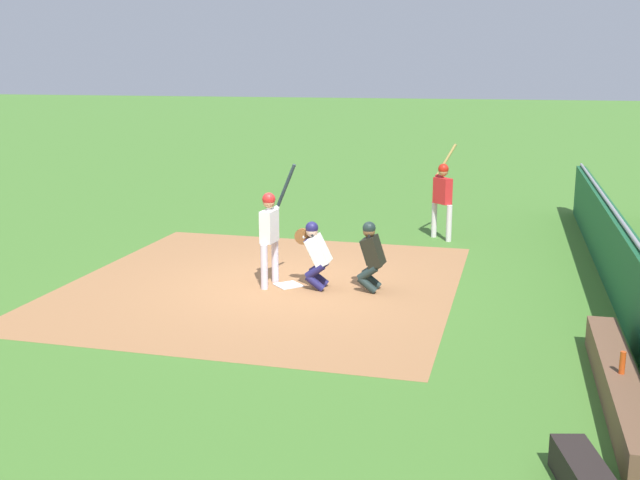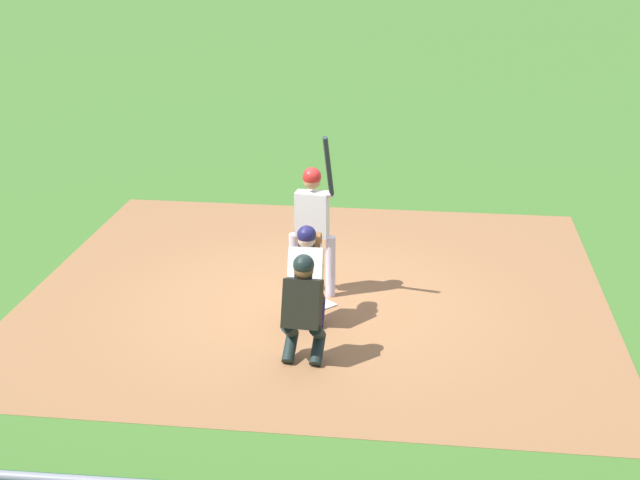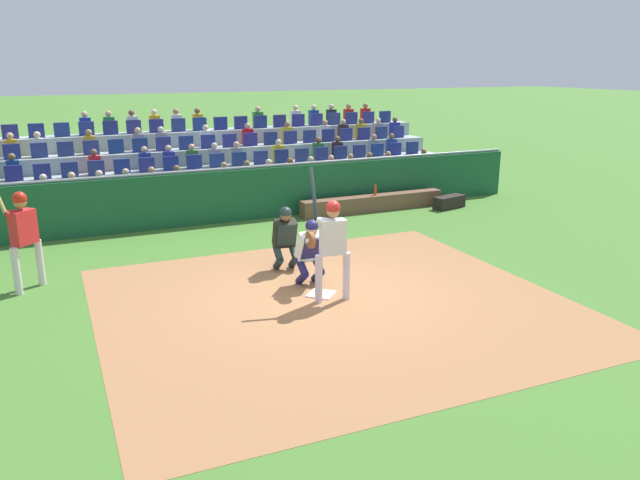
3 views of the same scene
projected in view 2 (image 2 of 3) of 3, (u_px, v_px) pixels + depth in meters
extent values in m
plane|color=#44752B|center=(314.00, 305.00, 11.68)|extent=(160.00, 160.00, 0.00)
cube|color=#9E6B43|center=(318.00, 290.00, 12.15)|extent=(7.82, 7.32, 0.01)
cube|color=white|center=(314.00, 304.00, 11.68)|extent=(0.62, 0.62, 0.02)
cylinder|color=silver|center=(294.00, 264.00, 11.91)|extent=(0.14, 0.14, 0.84)
cylinder|color=silver|center=(331.00, 267.00, 11.81)|extent=(0.14, 0.14, 0.84)
cube|color=silver|center=(312.00, 214.00, 11.61)|extent=(0.44, 0.27, 0.60)
sphere|color=tan|center=(312.00, 181.00, 11.46)|extent=(0.22, 0.22, 0.22)
sphere|color=red|center=(312.00, 177.00, 11.44)|extent=(0.24, 0.24, 0.24)
cylinder|color=silver|center=(315.00, 194.00, 11.48)|extent=(0.46, 0.19, 0.14)
cylinder|color=silver|center=(328.00, 195.00, 11.44)|extent=(0.17, 0.16, 0.13)
cylinder|color=#1B282A|center=(328.00, 166.00, 11.10)|extent=(0.12, 0.42, 0.85)
sphere|color=black|center=(332.00, 194.00, 11.40)|extent=(0.06, 0.06, 0.06)
cylinder|color=#1E1C4F|center=(293.00, 312.00, 11.13)|extent=(0.14, 0.38, 0.34)
cylinder|color=#1E1C4F|center=(293.00, 296.00, 11.05)|extent=(0.14, 0.38, 0.33)
cylinder|color=#1E1C4F|center=(319.00, 313.00, 11.10)|extent=(0.14, 0.38, 0.34)
cylinder|color=#1E1C4F|center=(319.00, 297.00, 11.02)|extent=(0.14, 0.38, 0.33)
cube|color=white|center=(306.00, 270.00, 10.89)|extent=(0.42, 0.46, 0.60)
cube|color=#1E1C4F|center=(307.00, 267.00, 10.99)|extent=(0.38, 0.25, 0.44)
sphere|color=#CFA48D|center=(307.00, 240.00, 10.88)|extent=(0.22, 0.22, 0.22)
cube|color=black|center=(307.00, 240.00, 10.88)|extent=(0.20, 0.13, 0.19)
sphere|color=#1E1C4F|center=(307.00, 235.00, 10.86)|extent=(0.24, 0.24, 0.24)
cylinder|color=brown|center=(318.00, 244.00, 11.10)|extent=(0.07, 0.30, 0.30)
cylinder|color=white|center=(319.00, 255.00, 10.96)|extent=(0.16, 0.40, 0.22)
cylinder|color=#1D2B29|center=(290.00, 347.00, 10.23)|extent=(0.17, 0.39, 0.34)
cylinder|color=#1D2B29|center=(290.00, 330.00, 10.15)|extent=(0.17, 0.39, 0.33)
cylinder|color=#1D2B29|center=(318.00, 350.00, 10.17)|extent=(0.17, 0.39, 0.34)
cylinder|color=#1D2B29|center=(318.00, 332.00, 10.09)|extent=(0.17, 0.39, 0.33)
cube|color=black|center=(302.00, 304.00, 9.93)|extent=(0.45, 0.43, 0.60)
cube|color=#1D2B29|center=(305.00, 299.00, 10.05)|extent=(0.39, 0.22, 0.45)
sphere|color=brown|center=(304.00, 270.00, 9.88)|extent=(0.22, 0.22, 0.22)
cube|color=black|center=(304.00, 270.00, 9.88)|extent=(0.21, 0.12, 0.20)
sphere|color=#1D2B29|center=(304.00, 265.00, 9.86)|extent=(0.24, 0.24, 0.24)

